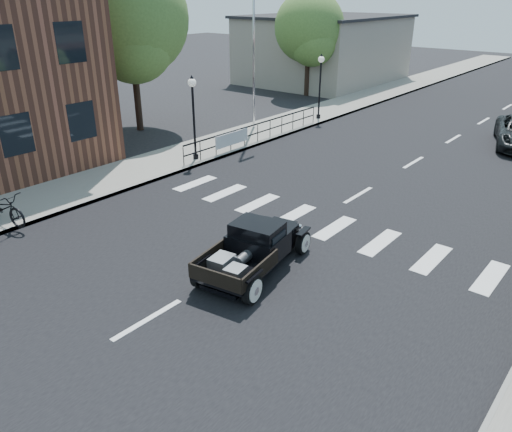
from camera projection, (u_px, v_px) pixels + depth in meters
The scene contains 14 objects.
ground at pixel (233, 269), 13.70m from camera, with size 120.00×120.00×0.00m, color black.
road at pixel (439, 148), 24.25m from camera, with size 14.00×80.00×0.02m, color black.
road_markings at pixel (393, 175), 20.74m from camera, with size 12.00×60.00×0.06m, color silver, non-canonical shape.
sidewalk_left at pixel (296, 120), 29.14m from camera, with size 3.00×80.00×0.15m, color gray.
low_building_left at pixel (323, 50), 41.04m from camera, with size 10.00×12.00×5.00m, color gray.
railing at pixel (258, 131), 24.69m from camera, with size 0.08×10.00×1.00m, color black, non-canonical shape.
banner at pixel (232, 144), 23.32m from camera, with size 0.04×2.20×0.60m, color silver, non-canonical shape.
lamp_post_b at pixel (194, 118), 21.51m from camera, with size 0.36×0.36×3.62m, color black, non-canonical shape.
lamp_post_c at pixel (320, 87), 28.54m from camera, with size 0.36×0.36×3.62m, color black, non-canonical shape.
flagpole at pixel (254, 11), 24.97m from camera, with size 0.12×0.12×11.78m, color silver.
big_tree_near at pixel (132, 47), 25.62m from camera, with size 5.94×5.94×8.72m, color #46682C, non-canonical shape.
big_tree_far at pixel (308, 44), 34.94m from camera, with size 4.83×4.83×7.10m, color #46682C, non-canonical shape.
hotrod_pickup at pixel (254, 248), 13.38m from camera, with size 1.86×3.99×1.38m, color black, non-canonical shape.
motorcycle at pixel (2, 208), 15.84m from camera, with size 0.71×2.04×1.07m, color black.
Camera 1 is at (8.01, -8.78, 7.00)m, focal length 35.00 mm.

